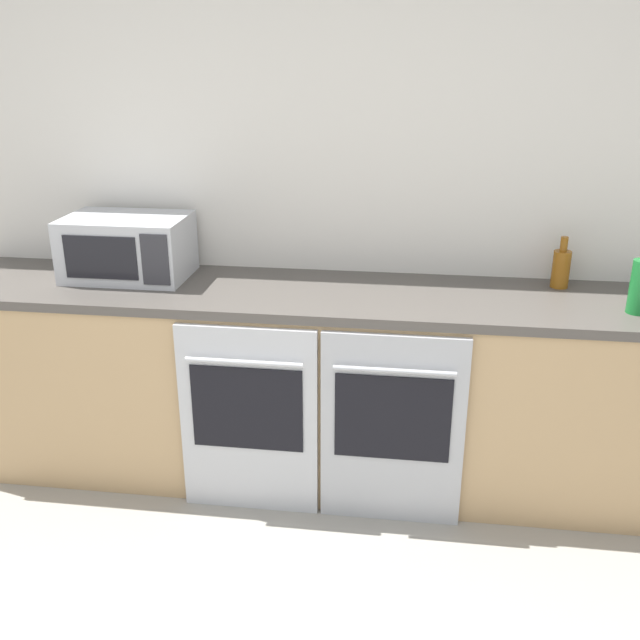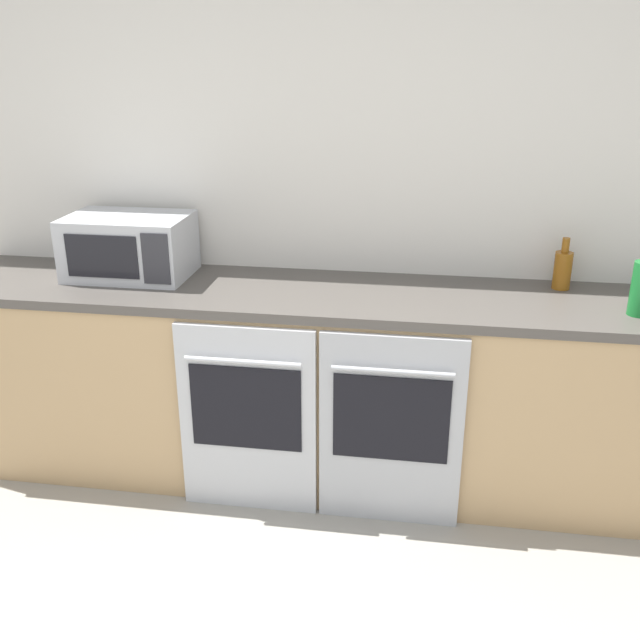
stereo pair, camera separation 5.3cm
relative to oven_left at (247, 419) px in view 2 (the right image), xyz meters
name	(u,v)px [view 2 (the right image)]	position (x,y,z in m)	size (l,w,h in m)	color
wall_back	(322,182)	(0.22, 0.65, 0.87)	(10.00, 0.06, 2.60)	silver
counter_back	(311,384)	(0.22, 0.32, 0.02)	(3.25, 0.63, 0.90)	tan
oven_left	(247,419)	(0.00, 0.00, 0.00)	(0.58, 0.06, 0.84)	#B7BABF
oven_right	(391,430)	(0.59, 0.00, 0.00)	(0.58, 0.06, 0.84)	#A8AAAF
microwave	(130,246)	(-0.62, 0.40, 0.61)	(0.53, 0.37, 0.27)	#B7BABF
bottle_amber	(563,269)	(1.27, 0.51, 0.56)	(0.08, 0.08, 0.22)	#8C5114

